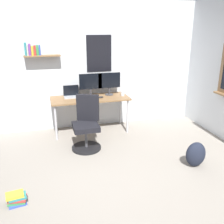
{
  "coord_description": "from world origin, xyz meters",
  "views": [
    {
      "loc": [
        -0.87,
        -2.84,
        2.1
      ],
      "look_at": [
        0.11,
        0.72,
        0.85
      ],
      "focal_mm": 41.09,
      "sensor_mm": 36.0,
      "label": 1
    }
  ],
  "objects_px": {
    "monitor_primary": "(91,83)",
    "book_stack_on_floor": "(17,199)",
    "keyboard": "(87,98)",
    "coffee_mug": "(123,93)",
    "backpack": "(196,154)",
    "monitor_secondary": "(109,82)",
    "office_chair": "(87,126)",
    "computer_mouse": "(101,97)",
    "desk": "(90,101)",
    "laptop": "(72,94)"
  },
  "relations": [
    {
      "from": "desk",
      "to": "office_chair",
      "type": "relative_size",
      "value": 1.63
    },
    {
      "from": "backpack",
      "to": "computer_mouse",
      "type": "bearing_deg",
      "value": 122.63
    },
    {
      "from": "keyboard",
      "to": "coffee_mug",
      "type": "height_order",
      "value": "coffee_mug"
    },
    {
      "from": "book_stack_on_floor",
      "to": "laptop",
      "type": "bearing_deg",
      "value": 65.98
    },
    {
      "from": "keyboard",
      "to": "backpack",
      "type": "relative_size",
      "value": 0.92
    },
    {
      "from": "monitor_secondary",
      "to": "backpack",
      "type": "relative_size",
      "value": 1.15
    },
    {
      "from": "laptop",
      "to": "book_stack_on_floor",
      "type": "xyz_separation_m",
      "value": [
        -0.97,
        -2.18,
        -0.71
      ]
    },
    {
      "from": "office_chair",
      "to": "keyboard",
      "type": "height_order",
      "value": "office_chair"
    },
    {
      "from": "monitor_primary",
      "to": "computer_mouse",
      "type": "distance_m",
      "value": 0.35
    },
    {
      "from": "monitor_primary",
      "to": "book_stack_on_floor",
      "type": "xyz_separation_m",
      "value": [
        -1.36,
        -2.13,
        -0.92
      ]
    },
    {
      "from": "desk",
      "to": "office_chair",
      "type": "height_order",
      "value": "office_chair"
    },
    {
      "from": "desk",
      "to": "coffee_mug",
      "type": "bearing_deg",
      "value": -2.43
    },
    {
      "from": "coffee_mug",
      "to": "desk",
      "type": "bearing_deg",
      "value": 177.57
    },
    {
      "from": "book_stack_on_floor",
      "to": "keyboard",
      "type": "bearing_deg",
      "value": 57.51
    },
    {
      "from": "monitor_primary",
      "to": "keyboard",
      "type": "distance_m",
      "value": 0.34
    },
    {
      "from": "laptop",
      "to": "backpack",
      "type": "bearing_deg",
      "value": -49.73
    },
    {
      "from": "desk",
      "to": "monitor_primary",
      "type": "bearing_deg",
      "value": 69.11
    },
    {
      "from": "monitor_primary",
      "to": "book_stack_on_floor",
      "type": "height_order",
      "value": "monitor_primary"
    },
    {
      "from": "book_stack_on_floor",
      "to": "computer_mouse",
      "type": "bearing_deg",
      "value": 52.03
    },
    {
      "from": "laptop",
      "to": "monitor_secondary",
      "type": "relative_size",
      "value": 0.67
    },
    {
      "from": "monitor_secondary",
      "to": "computer_mouse",
      "type": "distance_m",
      "value": 0.38
    },
    {
      "from": "office_chair",
      "to": "monitor_secondary",
      "type": "bearing_deg",
      "value": 52.42
    },
    {
      "from": "desk",
      "to": "coffee_mug",
      "type": "relative_size",
      "value": 16.85
    },
    {
      "from": "monitor_secondary",
      "to": "book_stack_on_floor",
      "type": "relative_size",
      "value": 1.8
    },
    {
      "from": "office_chair",
      "to": "coffee_mug",
      "type": "relative_size",
      "value": 10.33
    },
    {
      "from": "keyboard",
      "to": "backpack",
      "type": "xyz_separation_m",
      "value": [
        1.39,
        -1.73,
        -0.53
      ]
    },
    {
      "from": "office_chair",
      "to": "keyboard",
      "type": "bearing_deg",
      "value": 78.69
    },
    {
      "from": "backpack",
      "to": "keyboard",
      "type": "bearing_deg",
      "value": 128.73
    },
    {
      "from": "keyboard",
      "to": "laptop",
      "type": "bearing_deg",
      "value": 139.9
    },
    {
      "from": "book_stack_on_floor",
      "to": "coffee_mug",
      "type": "bearing_deg",
      "value": 45.07
    },
    {
      "from": "monitor_secondary",
      "to": "backpack",
      "type": "bearing_deg",
      "value": -65.16
    },
    {
      "from": "desk",
      "to": "keyboard",
      "type": "xyz_separation_m",
      "value": [
        -0.08,
        -0.08,
        0.08
      ]
    },
    {
      "from": "laptop",
      "to": "keyboard",
      "type": "xyz_separation_m",
      "value": [
        0.27,
        -0.23,
        -0.04
      ]
    },
    {
      "from": "monitor_secondary",
      "to": "keyboard",
      "type": "bearing_deg",
      "value": -160.32
    },
    {
      "from": "book_stack_on_floor",
      "to": "monitor_secondary",
      "type": "bearing_deg",
      "value": 50.66
    },
    {
      "from": "computer_mouse",
      "to": "monitor_primary",
      "type": "bearing_deg",
      "value": 132.26
    },
    {
      "from": "office_chair",
      "to": "keyboard",
      "type": "xyz_separation_m",
      "value": [
        0.13,
        0.64,
        0.33
      ]
    },
    {
      "from": "desk",
      "to": "laptop",
      "type": "xyz_separation_m",
      "value": [
        -0.35,
        0.15,
        0.12
      ]
    },
    {
      "from": "monitor_secondary",
      "to": "book_stack_on_floor",
      "type": "xyz_separation_m",
      "value": [
        -1.75,
        -2.13,
        -0.92
      ]
    },
    {
      "from": "office_chair",
      "to": "laptop",
      "type": "distance_m",
      "value": 0.96
    },
    {
      "from": "coffee_mug",
      "to": "laptop",
      "type": "bearing_deg",
      "value": 170.11
    },
    {
      "from": "desk",
      "to": "office_chair",
      "type": "xyz_separation_m",
      "value": [
        -0.21,
        -0.72,
        -0.25
      ]
    },
    {
      "from": "coffee_mug",
      "to": "backpack",
      "type": "distance_m",
      "value": 1.98
    },
    {
      "from": "desk",
      "to": "book_stack_on_floor",
      "type": "height_order",
      "value": "desk"
    },
    {
      "from": "keyboard",
      "to": "office_chair",
      "type": "bearing_deg",
      "value": -101.31
    },
    {
      "from": "monitor_primary",
      "to": "book_stack_on_floor",
      "type": "relative_size",
      "value": 1.8
    },
    {
      "from": "monitor_primary",
      "to": "desk",
      "type": "bearing_deg",
      "value": -110.89
    },
    {
      "from": "monitor_primary",
      "to": "monitor_secondary",
      "type": "relative_size",
      "value": 1.0
    },
    {
      "from": "office_chair",
      "to": "computer_mouse",
      "type": "distance_m",
      "value": 0.83
    },
    {
      "from": "desk",
      "to": "keyboard",
      "type": "distance_m",
      "value": 0.14
    }
  ]
}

